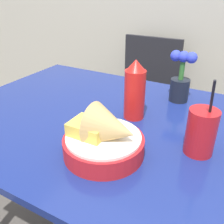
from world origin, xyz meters
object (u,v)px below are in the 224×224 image
at_px(ketchup_bottle, 135,90).
at_px(drink_cup, 201,133).
at_px(food_basket, 106,138).
at_px(flower_vase, 181,80).
at_px(chair_far_window, 145,89).

xyz_separation_m(ketchup_bottle, drink_cup, (0.25, -0.10, -0.04)).
relative_size(food_basket, drink_cup, 0.98).
bearing_deg(ketchup_bottle, flower_vase, 65.31).
distance_m(food_basket, drink_cup, 0.26).
bearing_deg(chair_far_window, flower_vase, -57.95).
bearing_deg(ketchup_bottle, food_basket, -84.19).
distance_m(chair_far_window, drink_cup, 1.08).
bearing_deg(drink_cup, chair_far_window, 119.48).
xyz_separation_m(chair_far_window, drink_cup, (0.51, -0.90, 0.29)).
xyz_separation_m(chair_far_window, ketchup_bottle, (0.26, -0.80, 0.33)).
distance_m(food_basket, flower_vase, 0.46).
distance_m(food_basket, ketchup_bottle, 0.24).
relative_size(chair_far_window, drink_cup, 3.69).
bearing_deg(food_basket, flower_vase, 80.60).
bearing_deg(flower_vase, drink_cup, -65.55).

